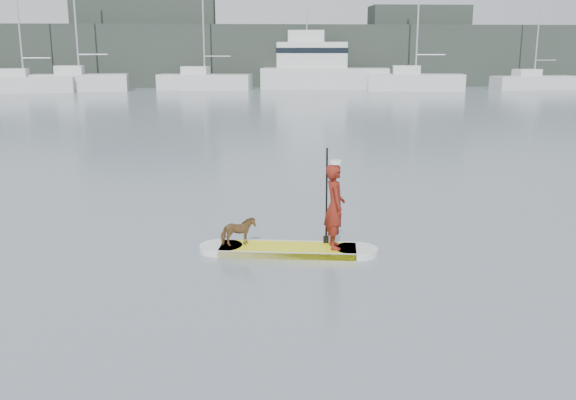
{
  "coord_description": "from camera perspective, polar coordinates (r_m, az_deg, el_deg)",
  "views": [
    {
      "loc": [
        -0.39,
        -13.63,
        3.66
      ],
      "look_at": [
        0.42,
        -2.37,
        1.0
      ],
      "focal_mm": 40.0,
      "sensor_mm": 36.0,
      "label": 1
    }
  ],
  "objects": [
    {
      "name": "sailboat_b",
      "position": [
        60.72,
        -22.46,
        9.64
      ],
      "size": [
        8.59,
        3.46,
        12.42
      ],
      "rotation": [
        0.0,
        0.0,
        0.11
      ],
      "color": "silver",
      "rests_on": "ground"
    },
    {
      "name": "sailboat_d",
      "position": [
        60.42,
        -7.46,
        10.53
      ],
      "size": [
        8.79,
        4.02,
        12.48
      ],
      "rotation": [
        0.0,
        0.0,
        -0.17
      ],
      "color": "silver",
      "rests_on": "ground"
    },
    {
      "name": "paddle",
      "position": [
        11.87,
        3.43,
        -0.72
      ],
      "size": [
        0.1,
        0.3,
        2.0
      ],
      "rotation": [
        0.0,
        0.0,
        -0.15
      ],
      "color": "black",
      "rests_on": "ground"
    },
    {
      "name": "sailboat_c",
      "position": [
        60.9,
        -18.08,
        10.02
      ],
      "size": [
        8.54,
        3.55,
        11.94
      ],
      "rotation": [
        0.0,
        0.0,
        0.1
      ],
      "color": "silver",
      "rests_on": "ground"
    },
    {
      "name": "ground",
      "position": [
        14.12,
        -2.37,
        -1.77
      ],
      "size": [
        140.0,
        140.0,
        0.0
      ],
      "primitive_type": "plane",
      "color": "slate",
      "rests_on": "ground"
    },
    {
      "name": "shore_building_east",
      "position": [
        70.09,
        11.44,
        13.29
      ],
      "size": [
        10.0,
        4.0,
        8.0
      ],
      "primitive_type": "cube",
      "color": "#212923",
      "rests_on": "ground"
    },
    {
      "name": "sailboat_f",
      "position": [
        64.49,
        20.95,
        9.86
      ],
      "size": [
        8.07,
        3.43,
        11.7
      ],
      "rotation": [
        0.0,
        0.0,
        0.15
      ],
      "color": "silver",
      "rests_on": "ground"
    },
    {
      "name": "dog",
      "position": [
        11.86,
        -4.46,
        -2.81
      ],
      "size": [
        0.68,
        0.44,
        0.53
      ],
      "primitive_type": "imported",
      "rotation": [
        0.0,
        0.0,
        1.84
      ],
      "color": "brown",
      "rests_on": "paddleboard"
    },
    {
      "name": "paddleboard",
      "position": [
        11.85,
        0.0,
        -4.43
      ],
      "size": [
        3.27,
        1.17,
        0.12
      ],
      "rotation": [
        0.0,
        0.0,
        -0.15
      ],
      "color": "yellow",
      "rests_on": "ground"
    },
    {
      "name": "paddler",
      "position": [
        11.59,
        4.18,
        -0.57
      ],
      "size": [
        0.39,
        0.58,
        1.55
      ],
      "primitive_type": "imported",
      "rotation": [
        0.0,
        0.0,
        1.61
      ],
      "color": "maroon",
      "rests_on": "paddleboard"
    },
    {
      "name": "shore_mass",
      "position": [
        66.64,
        -3.84,
        12.67
      ],
      "size": [
        90.0,
        6.0,
        6.0
      ],
      "primitive_type": "cube",
      "color": "#212923",
      "rests_on": "ground"
    },
    {
      "name": "white_cap",
      "position": [
        11.43,
        4.25,
        3.38
      ],
      "size": [
        0.22,
        0.22,
        0.07
      ],
      "primitive_type": "cylinder",
      "color": "silver",
      "rests_on": "paddler"
    },
    {
      "name": "sailboat_e",
      "position": [
        59.73,
        11.18,
        10.36
      ],
      "size": [
        8.81,
        4.15,
        12.28
      ],
      "rotation": [
        0.0,
        0.0,
        -0.17
      ],
      "color": "silver",
      "rests_on": "ground"
    },
    {
      "name": "shore_building_west",
      "position": [
        68.32,
        -12.52,
        13.67
      ],
      "size": [
        14.0,
        4.0,
        9.0
      ],
      "primitive_type": "cube",
      "color": "#212923",
      "rests_on": "ground"
    },
    {
      "name": "motor_yacht_a",
      "position": [
        61.45,
        2.83,
        11.7
      ],
      "size": [
        12.25,
        5.57,
        7.08
      ],
      "rotation": [
        0.0,
        0.0,
        -0.17
      ],
      "color": "silver",
      "rests_on": "ground"
    }
  ]
}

